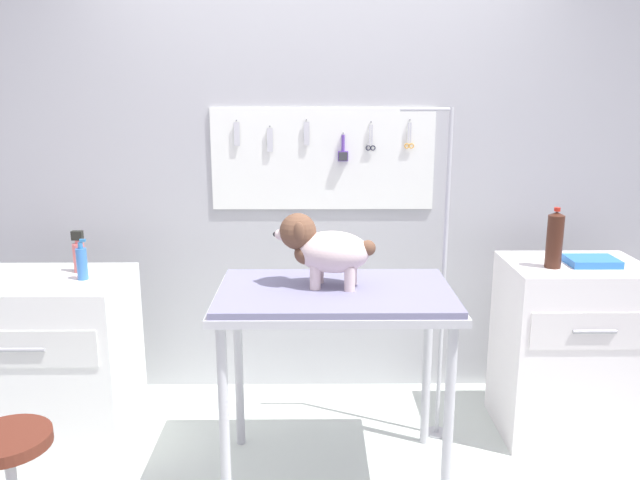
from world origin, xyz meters
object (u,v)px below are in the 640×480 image
at_px(grooming_table, 335,309).
at_px(pump_bottle_white, 82,263).
at_px(counter_left, 49,363).
at_px(stool, 9,461).
at_px(grooming_arm, 441,291).
at_px(cabinet_right, 568,349).
at_px(soda_bottle, 555,240).
at_px(dog, 323,248).

relative_size(grooming_table, pump_bottle_white, 5.33).
xyz_separation_m(counter_left, stool, (0.21, -0.86, -0.00)).
distance_m(grooming_arm, counter_left, 1.99).
relative_size(grooming_arm, counter_left, 1.92).
distance_m(counter_left, stool, 0.88).
relative_size(cabinet_right, pump_bottle_white, 4.61).
height_order(counter_left, soda_bottle, soda_bottle).
distance_m(grooming_table, soda_bottle, 1.15).
relative_size(dog, pump_bottle_white, 2.27).
bearing_deg(grooming_table, grooming_arm, 32.42).
distance_m(cabinet_right, soda_bottle, 0.62).
distance_m(stool, soda_bottle, 2.53).
relative_size(grooming_table, dog, 2.34).
distance_m(counter_left, pump_bottle_white, 0.56).
height_order(dog, stool, dog).
xyz_separation_m(dog, stool, (-1.15, -0.62, -0.64)).
relative_size(stool, pump_bottle_white, 2.74).
height_order(grooming_table, stool, grooming_table).
bearing_deg(cabinet_right, stool, -158.27).
bearing_deg(pump_bottle_white, stool, -90.67).
bearing_deg(counter_left, soda_bottle, 0.93).
height_order(grooming_arm, cabinet_right, grooming_arm).
relative_size(dog, counter_left, 0.51).
distance_m(grooming_table, counter_left, 1.49).
relative_size(grooming_table, soda_bottle, 3.55).
distance_m(grooming_arm, stool, 2.01).
height_order(pump_bottle_white, soda_bottle, soda_bottle).
relative_size(cabinet_right, stool, 1.68).
bearing_deg(stool, grooming_arm, 27.83).
distance_m(dog, pump_bottle_white, 1.17).
bearing_deg(grooming_table, dog, 141.67).
xyz_separation_m(grooming_table, counter_left, (-1.42, 0.28, -0.38)).
height_order(counter_left, pump_bottle_white, pump_bottle_white).
relative_size(stool, soda_bottle, 1.82).
bearing_deg(stool, dog, 28.38).
relative_size(dog, soda_bottle, 1.52).
relative_size(grooming_arm, pump_bottle_white, 8.48).
bearing_deg(cabinet_right, dog, -164.87).
bearing_deg(counter_left, grooming_table, -11.17).
height_order(counter_left, cabinet_right, cabinet_right).
bearing_deg(grooming_arm, stool, -152.17).
bearing_deg(stool, counter_left, 103.48).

